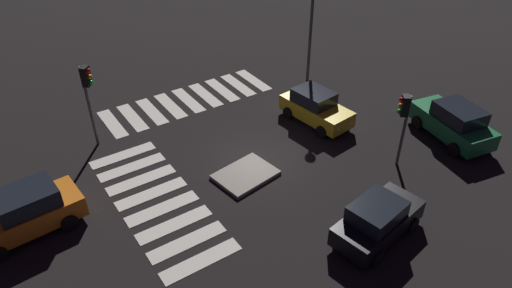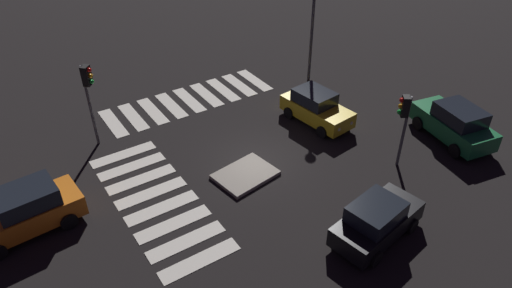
% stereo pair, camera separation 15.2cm
% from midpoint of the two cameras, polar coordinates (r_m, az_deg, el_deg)
% --- Properties ---
extents(ground_plane, '(80.00, 80.00, 0.00)m').
position_cam_midpoint_polar(ground_plane, '(22.50, 0.19, -2.09)').
color(ground_plane, black).
extents(traffic_island, '(2.94, 2.38, 0.18)m').
position_cam_midpoint_polar(traffic_island, '(21.52, -1.11, -3.78)').
color(traffic_island, gray).
rests_on(traffic_island, ground).
extents(car_orange, '(4.52, 2.35, 1.92)m').
position_cam_midpoint_polar(car_orange, '(20.49, -26.27, -7.41)').
color(car_orange, orange).
rests_on(car_orange, ground).
extents(car_black, '(4.23, 2.41, 1.76)m').
position_cam_midpoint_polar(car_black, '(18.75, 14.81, -9.05)').
color(car_black, black).
rests_on(car_black, ground).
extents(car_green, '(2.70, 4.68, 1.94)m').
position_cam_midpoint_polar(car_green, '(25.62, 23.26, 2.37)').
color(car_green, '#196B38').
rests_on(car_green, ground).
extents(car_yellow, '(2.27, 4.22, 1.78)m').
position_cam_midpoint_polar(car_yellow, '(25.25, 7.55, 4.45)').
color(car_yellow, gold).
rests_on(car_yellow, ground).
extents(traffic_light_west, '(0.53, 0.54, 3.68)m').
position_cam_midpoint_polar(traffic_light_west, '(21.77, 17.87, 3.49)').
color(traffic_light_west, '#47474C').
rests_on(traffic_light_west, ground).
extents(traffic_light_east, '(0.54, 0.54, 4.31)m').
position_cam_midpoint_polar(traffic_light_east, '(23.34, -19.67, 6.66)').
color(traffic_light_east, '#47474C').
rests_on(traffic_light_east, ground).
extents(crosswalk_near, '(9.90, 3.20, 0.02)m').
position_cam_midpoint_polar(crosswalk_near, '(27.77, -8.03, 5.35)').
color(crosswalk_near, silver).
rests_on(crosswalk_near, ground).
extents(crosswalk_side, '(3.20, 8.75, 0.02)m').
position_cam_midpoint_polar(crosswalk_side, '(20.72, -11.90, -6.77)').
color(crosswalk_side, silver).
rests_on(crosswalk_side, ground).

